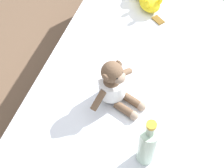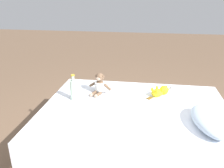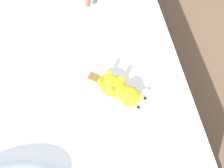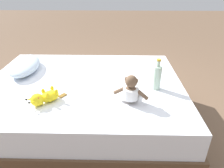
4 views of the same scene
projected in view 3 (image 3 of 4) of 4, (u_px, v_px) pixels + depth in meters
ground_plane at (58, 102)px, 1.91m from camera, size 16.00×16.00×0.00m
bed at (51, 86)px, 1.68m from camera, size 1.50×1.90×0.52m
plush_yellow_creature at (119, 90)px, 1.33m from camera, size 0.26×0.28×0.10m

